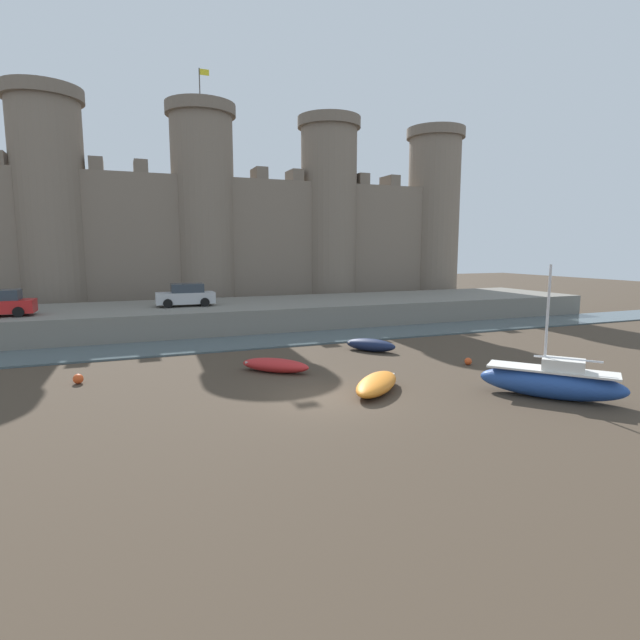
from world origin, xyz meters
TOP-DOWN VIEW (x-y plane):
  - ground_plane at (0.00, 0.00)m, footprint 160.00×160.00m
  - water_channel at (0.00, 12.60)m, footprint 80.00×4.50m
  - quay_road at (0.00, 19.85)m, footprint 61.16×10.00m
  - castle at (-0.00, 29.13)m, footprint 55.29×6.14m
  - rowboat_near_channel_right at (5.86, 7.55)m, footprint 2.71×3.01m
  - rowboat_near_channel_left at (2.27, 0.10)m, footprint 3.54×3.60m
  - sailboat_midflat_left at (8.23, -3.21)m, footprint 4.51×5.03m
  - rowboat_midflat_right at (-0.65, 4.83)m, footprint 3.25×3.04m
  - mooring_buoy_off_centre at (-9.24, 6.02)m, footprint 0.44×0.44m
  - mooring_buoy_mid_mud at (8.87, 2.65)m, footprint 0.37×0.37m
  - car_quay_west at (-2.99, 19.33)m, footprint 4.15×1.98m

SIDE VIEW (x-z plane):
  - ground_plane at x=0.00m, z-range 0.00..0.00m
  - water_channel at x=0.00m, z-range 0.00..0.10m
  - mooring_buoy_mid_mud at x=8.87m, z-range 0.00..0.37m
  - mooring_buoy_off_centre at x=-9.24m, z-range 0.00..0.44m
  - rowboat_midflat_right at x=-0.65m, z-range 0.02..0.68m
  - rowboat_near_channel_left at x=2.27m, z-range 0.02..0.70m
  - rowboat_near_channel_right at x=5.86m, z-range 0.02..0.73m
  - sailboat_midflat_left at x=8.23m, z-range -1.95..3.30m
  - quay_road at x=0.00m, z-range 0.00..1.73m
  - car_quay_west at x=-2.99m, z-range 1.70..3.32m
  - castle at x=0.00m, z-range -2.57..18.85m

